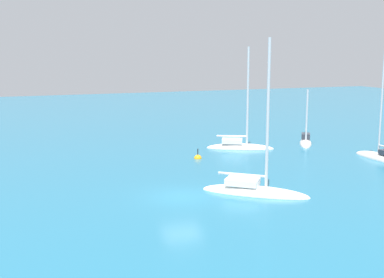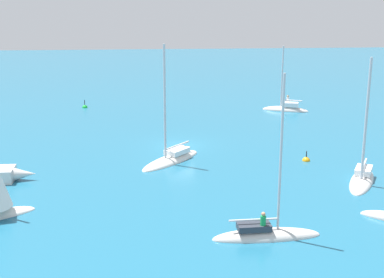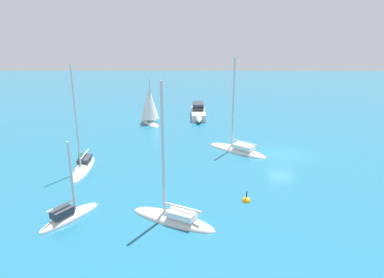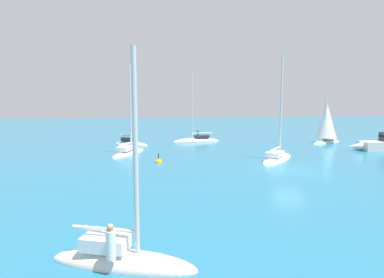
% 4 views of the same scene
% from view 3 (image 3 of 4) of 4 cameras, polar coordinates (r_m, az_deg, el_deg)
% --- Properties ---
extents(ground_plane, '(160.00, 160.00, 0.00)m').
position_cam_3_polar(ground_plane, '(36.74, 14.85, -2.50)').
color(ground_plane, '#1E607F').
extents(motor_cruiser, '(2.08, 8.24, 2.00)m').
position_cam_3_polar(motor_cruiser, '(50.86, 1.05, 4.52)').
color(motor_cruiser, silver).
rests_on(motor_cruiser, ground).
extents(yacht, '(3.54, 4.60, 5.82)m').
position_cam_3_polar(yacht, '(25.27, -19.80, -12.06)').
color(yacht, silver).
rests_on(yacht, ground).
extents(ketch, '(3.90, 5.73, 6.64)m').
position_cam_3_polar(ketch, '(47.56, -7.15, 5.34)').
color(ketch, silver).
rests_on(ketch, ground).
extents(yacht_2, '(1.72, 6.49, 10.17)m').
position_cam_3_polar(yacht_2, '(33.36, -17.71, -4.53)').
color(yacht_2, silver).
rests_on(yacht_2, ground).
extents(ketch_1, '(6.42, 5.90, 10.28)m').
position_cam_3_polar(ketch_1, '(36.71, 7.60, -1.75)').
color(ketch_1, silver).
rests_on(ketch_1, ground).
extents(sloop, '(6.31, 4.32, 9.86)m').
position_cam_3_polar(sloop, '(23.61, -3.15, -12.97)').
color(sloop, silver).
rests_on(sloop, ground).
extents(channel_buoy, '(0.65, 0.65, 1.17)m').
position_cam_3_polar(channel_buoy, '(26.41, 9.07, -10.20)').
color(channel_buoy, orange).
rests_on(channel_buoy, ground).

